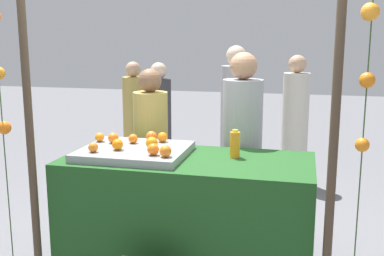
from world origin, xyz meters
The scene contains 23 objects.
stall_counter centered at (0.00, 0.00, 0.46)m, with size 1.86×0.84×0.93m, color #1E4C1E.
orange_tray centered at (-0.41, -0.02, 0.96)m, with size 0.79×0.68×0.06m, color gray.
orange_0 centered at (-0.47, 0.12, 1.02)m, with size 0.07×0.07×0.07m, color orange.
orange_1 centered at (-0.63, 0.09, 1.03)m, with size 0.08×0.08×0.08m, color orange.
orange_2 centered at (-0.35, 0.20, 1.03)m, with size 0.09×0.09×0.09m, color orange.
orange_3 centered at (-0.65, -0.22, 1.02)m, with size 0.07×0.07×0.07m, color orange.
orange_4 centered at (-0.10, -0.23, 1.03)m, with size 0.09×0.09×0.09m, color orange.
orange_5 centered at (-0.26, 0.22, 1.03)m, with size 0.08×0.08×0.08m, color orange.
orange_6 centered at (-0.76, 0.11, 1.02)m, with size 0.07×0.07×0.07m, color orange.
orange_7 centered at (-0.51, -0.12, 1.03)m, with size 0.08×0.08×0.08m, color orange.
orange_8 centered at (-0.27, -0.02, 1.03)m, with size 0.09×0.09×0.09m, color orange.
orange_9 centered at (-0.20, -0.20, 1.03)m, with size 0.09×0.09×0.09m, color orange.
juice_bottle centered at (0.34, 0.10, 1.03)m, with size 0.08×0.08×0.21m.
vendor_left centered at (-0.50, 0.64, 0.72)m, with size 0.31×0.31×1.54m.
vendor_right centered at (0.33, 0.61, 0.79)m, with size 0.34×0.34×1.69m.
crowd_person_0 centered at (0.05, 2.09, 0.80)m, with size 0.34×0.34×1.72m.
crowd_person_1 centered at (-0.93, 2.24, 0.70)m, with size 0.30×0.30×1.51m.
crowd_person_2 centered at (-1.38, 2.55, 0.70)m, with size 0.30×0.30×1.50m.
crowd_person_3 centered at (0.74, 2.50, 0.75)m, with size 0.32×0.32×1.60m.
canopy_post_left centered at (-1.01, -0.46, 1.14)m, with size 0.06×0.06×2.28m, color #473828.
canopy_post_right centered at (1.01, -0.46, 1.14)m, with size 0.06×0.06×2.28m, color #473828.
garland_strand_left centered at (-1.18, -0.51, 1.51)m, with size 0.10×0.10×2.05m.
garland_strand_right centered at (1.17, -0.47, 1.62)m, with size 0.10×0.11×2.05m.
Camera 1 is at (0.83, -3.27, 1.82)m, focal length 43.60 mm.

